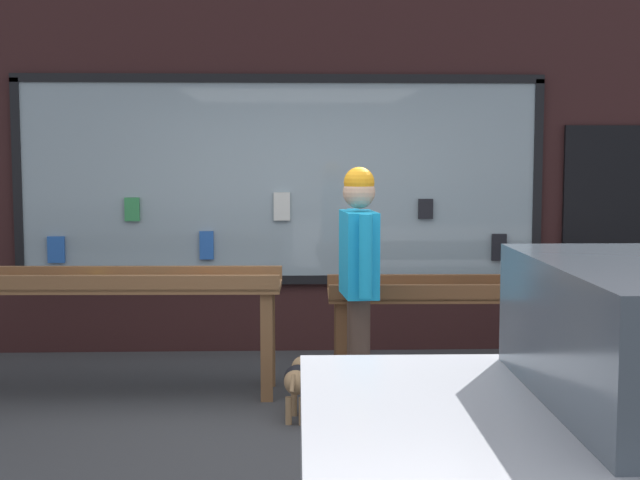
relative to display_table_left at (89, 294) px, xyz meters
The scene contains 6 objects.
ground_plane 2.01m from the display_table_left, 27.58° to the right, with size 40.00×40.00×0.00m, color #38383A.
shopfront_facade 2.47m from the display_table_left, 42.52° to the left, with size 7.38×0.29×3.57m.
display_table_left is the anchor object (origin of this frame).
display_table_right 3.29m from the display_table_left, ahead, with size 2.95×0.69×0.87m.
person_browsing 2.11m from the display_table_left, 15.88° to the right, with size 0.26×0.68×1.75m.
small_dog 1.81m from the display_table_left, 24.38° to the right, with size 0.25×0.54×0.40m.
Camera 1 is at (-0.12, -5.91, 1.83)m, focal length 50.00 mm.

